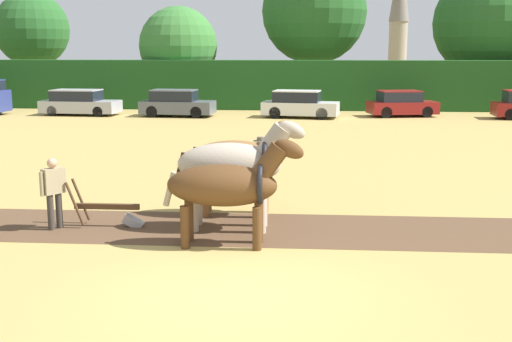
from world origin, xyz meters
The scene contains 18 objects.
ground_plane centered at (0.00, 0.00, 0.00)m, with size 240.00×240.00×0.00m, color #A88E4C.
plowed_furrow_strip centered at (-4.94, 3.66, 0.00)m, with size 29.07×2.67×0.01m, color brown.
hedgerow centered at (0.00, 31.52, 1.56)m, with size 77.00×1.56×3.12m, color #1E511E.
tree_far_left centered at (-19.23, 36.83, 5.19)m, with size 5.40×5.40×7.91m.
tree_left centered at (-7.87, 34.38, 4.02)m, with size 5.35×5.35×6.70m.
tree_center_left centered at (1.38, 36.15, 6.39)m, with size 7.28×7.28×10.04m.
tree_center centered at (13.29, 36.50, 5.56)m, with size 7.48×7.48×9.30m.
church_spire centered at (11.47, 68.71, 8.05)m, with size 2.37×2.37×15.38m.
draft_horse_lead_left centered at (-0.45, 2.49, 1.23)m, with size 2.84×0.90×2.24m.
draft_horse_lead_right centered at (-0.47, 3.70, 1.43)m, with size 2.89×1.00×2.46m.
draft_horse_trail_left centered at (-0.48, 4.92, 1.34)m, with size 2.76×0.91×2.33m.
plow centered at (-3.16, 3.68, 0.32)m, with size 1.68×0.46×1.13m.
farmer_at_plow centered at (-4.36, 3.38, 0.90)m, with size 0.43×0.54×1.57m.
farmer_beside_team centered at (-0.13, 6.79, 0.92)m, with size 0.40×0.63×1.60m.
parked_car_left centered at (-12.34, 26.98, 0.72)m, with size 4.58×2.12×1.49m.
parked_car_center_left centered at (-6.49, 26.68, 0.74)m, with size 4.29×2.08×1.54m.
parked_car_center centered at (0.57, 26.60, 0.74)m, with size 4.45×2.36×1.53m.
parked_car_center_right centered at (6.41, 27.73, 0.72)m, with size 4.11×2.45×1.49m.
Camera 1 is at (1.12, -9.73, 3.88)m, focal length 45.00 mm.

